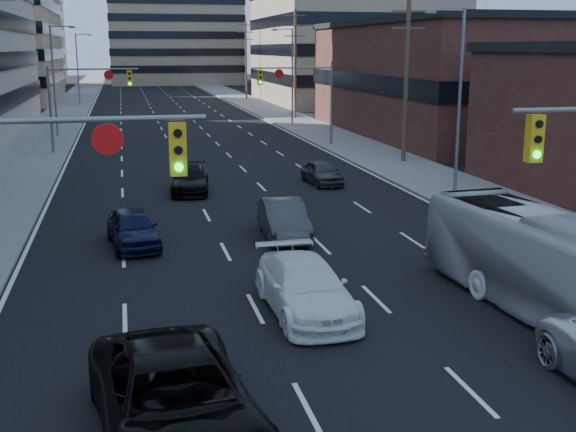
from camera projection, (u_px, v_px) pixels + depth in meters
The scene contains 23 objects.
road_surface at pixel (150, 88), 132.82m from camera, with size 18.00×300.00×0.02m, color black.
sidewalk_left at pixel (86, 89), 130.32m from camera, with size 5.00×300.00×0.15m, color slate.
sidewalk_right at pixel (213, 87), 135.29m from camera, with size 5.00×300.00×0.15m, color slate.
storefront_right_mid at pixel (474, 81), 61.02m from camera, with size 20.00×30.00×9.00m, color #472119.
office_right_far at pixel (350, 50), 96.76m from camera, with size 22.00×28.00×14.00m, color gray.
bg_block_right at pixel (318, 55), 138.38m from camera, with size 22.00×22.00×12.00m, color gray.
signal_near_left at pixel (10, 195), 14.37m from camera, with size 6.59×0.33×6.00m.
signal_far_left at pixel (84, 91), 49.46m from camera, with size 6.09×0.33×6.00m.
signal_far_right at pixel (301, 89), 52.79m from camera, with size 6.09×0.33×6.00m.
utility_pole_block at pixel (407, 71), 44.89m from camera, with size 2.20×0.28×11.00m.
utility_pole_midblock at pixel (295, 62), 73.37m from camera, with size 2.20×0.28×11.00m.
utility_pole_distant at pixel (246, 58), 101.86m from camera, with size 2.20×0.28×11.00m.
streetlight_left_mid at pixel (55, 75), 58.22m from camera, with size 2.03×0.22×9.00m.
streetlight_left_far at pixel (79, 65), 91.45m from camera, with size 2.03×0.22×9.00m.
streetlight_right_near at pixel (457, 94), 34.20m from camera, with size 2.03×0.22×9.00m.
streetlight_right_far at pixel (291, 72), 67.44m from camera, with size 2.03×0.22×9.00m.
black_pickup at pixel (175, 402), 13.27m from camera, with size 2.81×6.10×1.70m, color black.
white_van at pixel (305, 287), 19.93m from camera, with size 2.08×5.12×1.49m, color white.
transit_bus at pixel (558, 268), 19.33m from camera, with size 2.42×10.33×2.88m, color silver.
sedan_blue at pixel (133, 228), 26.64m from camera, with size 1.65×4.09×1.39m, color black.
sedan_grey_center at pixel (284, 219), 27.89m from camera, with size 1.55×4.43×1.46m, color #363639.
sedan_black_far at pixel (190, 180), 36.67m from camera, with size 1.85×4.54×1.32m, color black.
sedan_grey_right at pixel (322, 173), 38.96m from camera, with size 1.51×3.75×1.28m, color #353638.
Camera 1 is at (-5.17, -6.98, 7.19)m, focal length 45.00 mm.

